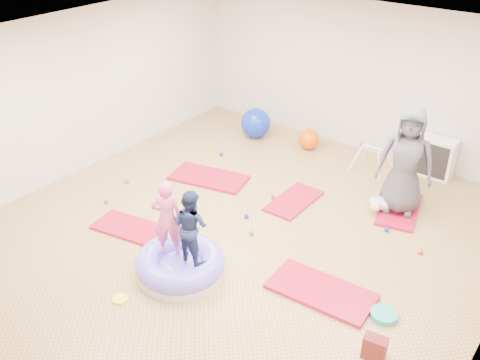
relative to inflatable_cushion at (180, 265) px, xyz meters
The scene contains 19 objects.
room 1.57m from the inflatable_cushion, 87.04° to the left, with size 7.01×8.01×2.81m.
gym_mat_front_left 1.36m from the inflatable_cushion, 167.65° to the left, with size 1.10×0.55×0.05m, color red.
gym_mat_mid_left 2.60m from the inflatable_cushion, 122.07° to the left, with size 1.32×0.66×0.05m, color red.
gym_mat_center_back 2.47m from the inflatable_cushion, 84.81° to the left, with size 1.07×0.53×0.04m, color red.
gym_mat_right 1.87m from the inflatable_cushion, 25.43° to the left, with size 1.33×0.67×0.06m, color red.
gym_mat_rear_right 3.68m from the inflatable_cushion, 62.47° to the left, with size 1.16×0.58×0.05m, color red.
inflatable_cushion is the anchor object (origin of this frame).
child_pink 0.76m from the inflatable_cushion, behind, with size 0.39×0.26×1.08m, color #EC5593.
child_navy 0.73m from the inflatable_cushion, 21.01° to the left, with size 0.49×0.38×1.01m, color #1A244D.
adult_caregiver 3.71m from the inflatable_cushion, 62.36° to the left, with size 0.84×0.55×1.72m, color #41424B.
infant 3.33m from the inflatable_cushion, 64.33° to the left, with size 0.36×0.37×0.21m.
ball_pit_balls 1.89m from the inflatable_cushion, 100.71° to the left, with size 4.88×2.54×0.08m.
exercise_ball_blue 4.50m from the inflatable_cushion, 113.18° to the left, with size 0.60×0.60×0.60m, color #0E28BA.
exercise_ball_orange 4.37m from the inflatable_cushion, 98.21° to the left, with size 0.41×0.41×0.41m, color #D45804.
infant_play_gym 4.26m from the inflatable_cushion, 79.83° to the left, with size 0.64×0.61×0.49m.
cube_shelf 5.01m from the inflatable_cushion, 70.72° to the left, with size 0.71×0.35×0.71m.
balance_disc 2.66m from the inflatable_cushion, 19.44° to the left, with size 0.33×0.33×0.07m, color teal.
backpack 2.68m from the inflatable_cushion, ahead, with size 0.25×0.16×0.29m, color red.
yellow_toy 0.89m from the inflatable_cushion, 106.55° to the right, with size 0.21×0.21×0.03m, color #F8FF2E.
Camera 1 is at (4.00, -4.91, 4.61)m, focal length 40.00 mm.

